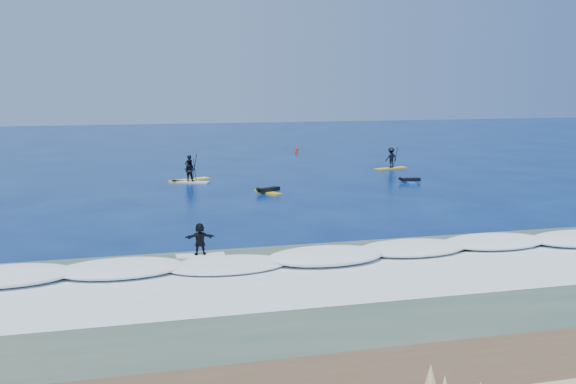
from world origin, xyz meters
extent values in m
plane|color=#031243|center=(0.00, 0.00, 0.00)|extent=(160.00, 160.00, 0.00)
cube|color=#374B3C|center=(0.00, -14.00, 0.01)|extent=(90.00, 13.00, 0.01)
cube|color=white|center=(0.00, -10.00, 0.00)|extent=(40.00, 6.00, 0.30)
cube|color=silver|center=(0.00, -13.00, 0.00)|extent=(34.00, 5.00, 0.02)
cube|color=yellow|center=(-6.19, 12.74, 0.05)|extent=(3.16, 2.07, 0.10)
imported|color=black|center=(-6.19, 12.74, 1.00)|extent=(0.78, 0.67, 1.80)
cylinder|color=black|center=(-5.77, 12.95, 0.94)|extent=(0.36, 0.67, 2.10)
cube|color=black|center=(-5.77, 12.95, -0.05)|extent=(0.13, 0.03, 0.31)
cube|color=silver|center=(-6.26, 11.73, 0.05)|extent=(2.83, 1.77, 0.09)
imported|color=black|center=(-6.26, 11.73, 0.89)|extent=(0.96, 0.87, 1.60)
cylinder|color=black|center=(-5.88, 11.56, 0.84)|extent=(0.30, 0.60, 1.87)
cube|color=black|center=(-5.88, 11.56, -0.05)|extent=(0.11, 0.03, 0.28)
cube|color=gold|center=(10.75, 15.09, 0.05)|extent=(3.04, 1.47, 0.10)
imported|color=black|center=(10.75, 15.09, 0.95)|extent=(1.22, 0.89, 1.70)
cylinder|color=black|center=(11.18, 15.20, 0.89)|extent=(0.22, 0.67, 1.98)
cube|color=black|center=(11.18, 15.20, -0.05)|extent=(0.12, 0.03, 0.30)
cube|color=yellow|center=(-1.78, 6.04, 0.05)|extent=(1.50, 2.32, 0.11)
cube|color=black|center=(-1.68, 6.09, 0.24)|extent=(1.60, 1.03, 0.26)
sphere|color=black|center=(-2.49, 5.72, 0.35)|extent=(0.26, 0.26, 0.26)
cube|color=blue|center=(9.09, 7.90, 0.05)|extent=(0.83, 2.09, 0.10)
cube|color=black|center=(9.19, 7.89, 0.21)|extent=(1.44, 0.56, 0.23)
sphere|color=black|center=(8.40, 8.00, 0.31)|extent=(0.23, 0.23, 0.23)
cube|color=white|center=(-7.88, -8.99, 0.20)|extent=(1.97, 0.61, 0.10)
imported|color=black|center=(-7.88, -8.99, 0.91)|extent=(1.23, 0.44, 1.31)
cylinder|color=red|center=(6.36, 29.11, 0.23)|extent=(0.28, 0.28, 0.46)
cone|color=red|center=(6.36, 29.11, 0.57)|extent=(0.20, 0.20, 0.22)
camera|label=1|loc=(-10.63, -34.19, 7.11)|focal=40.00mm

